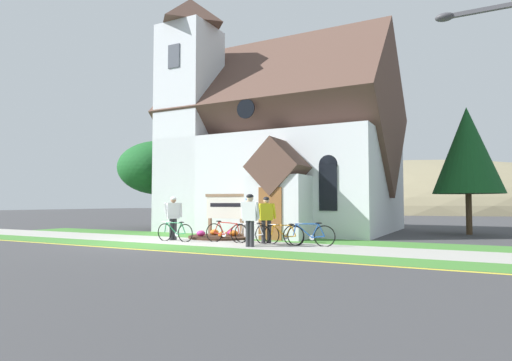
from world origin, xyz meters
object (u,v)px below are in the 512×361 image
Objects in this scene: bicycle_orange at (175,232)px; cyclist_in_red_jersey at (250,215)px; bicycle_red at (226,232)px; church_sign at (226,208)px; cyclist_in_orange_jersey at (173,214)px; bicycle_white at (252,233)px; bicycle_silver at (284,235)px; cyclist_in_blue_jersey at (249,217)px; cyclist_in_green_jersey at (266,216)px; bicycle_blue at (309,235)px; yard_deciduous_tree at (160,168)px; roadside_conifer at (467,150)px.

cyclist_in_red_jersey is at bearing -7.75° from bicycle_orange.
bicycle_orange is 0.95× the size of bicycle_red.
cyclist_in_orange_jersey is (-1.18, -2.02, -0.23)m from church_sign.
cyclist_in_red_jersey is (0.59, -1.27, 0.69)m from bicycle_white.
cyclist_in_orange_jersey is (-4.59, -0.38, 0.65)m from bicycle_silver.
cyclist_in_blue_jersey reaches higher than bicycle_orange.
cyclist_in_red_jersey is at bearing -87.82° from cyclist_in_green_jersey.
bicycle_red is 1.65m from cyclist_in_green_jersey.
cyclist_in_green_jersey reaches higher than bicycle_silver.
cyclist_in_orange_jersey reaches higher than bicycle_blue.
yard_deciduous_tree is (-9.29, 6.21, 2.50)m from cyclist_in_blue_jersey.
church_sign is 1.13× the size of cyclist_in_orange_jersey.
bicycle_blue is at bearing 19.31° from cyclist_in_blue_jersey.
bicycle_white is 0.99m from bicycle_red.
bicycle_blue is 1.06× the size of bicycle_white.
cyclist_in_blue_jersey is (3.24, 0.00, 0.62)m from bicycle_orange.
bicycle_white is at bearing 111.31° from cyclist_in_blue_jersey.
bicycle_silver is 1.37m from cyclist_in_blue_jersey.
bicycle_orange is at bearing -169.91° from bicycle_silver.
cyclist_in_orange_jersey is at bearing -45.93° from yard_deciduous_tree.
church_sign is 0.38× the size of yard_deciduous_tree.
cyclist_in_green_jersey is 10.85m from roadside_conifer.
bicycle_blue is 1.05× the size of cyclist_in_green_jersey.
cyclist_in_green_jersey is at bearing -29.59° from church_sign.
cyclist_in_green_jersey is at bearing 92.18° from cyclist_in_red_jersey.
roadside_conifer reaches higher than bicycle_orange.
cyclist_in_green_jersey reaches higher than bicycle_white.
roadside_conifer is (6.42, 9.56, 2.88)m from cyclist_in_red_jersey.
yard_deciduous_tree is (-6.84, 3.83, 2.24)m from church_sign.
church_sign reaches higher than bicycle_red.
roadside_conifer is at bearing 53.58° from cyclist_in_blue_jersey.
cyclist_in_orange_jersey reaches higher than cyclist_in_green_jersey.
bicycle_silver is 1.02× the size of cyclist_in_blue_jersey.
cyclist_in_red_jersey is 4.00m from cyclist_in_orange_jersey.
cyclist_in_green_jersey is (-1.72, 0.19, 0.62)m from bicycle_blue.
roadside_conifer reaches higher than bicycle_red.
bicycle_silver is at bearing 37.66° from cyclist_in_blue_jersey.
bicycle_orange is at bearing -45.79° from yard_deciduous_tree.
church_sign is 0.32× the size of roadside_conifer.
cyclist_in_red_jersey is 11.87m from roadside_conifer.
church_sign is 1.14× the size of bicycle_orange.
yard_deciduous_tree is (-8.02, 5.68, 3.11)m from bicycle_red.
bicycle_white is at bearing -130.19° from roadside_conifer.
yard_deciduous_tree is at bearing 134.21° from bicycle_orange.
church_sign is 11.64m from roadside_conifer.
cyclist_in_green_jersey reaches higher than cyclist_in_blue_jersey.
cyclist_in_red_jersey reaches higher than cyclist_in_orange_jersey.
church_sign is at bearing 59.59° from cyclist_in_orange_jersey.
church_sign is 2.81m from bicycle_white.
roadside_conifer is 16.24m from yard_deciduous_tree.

